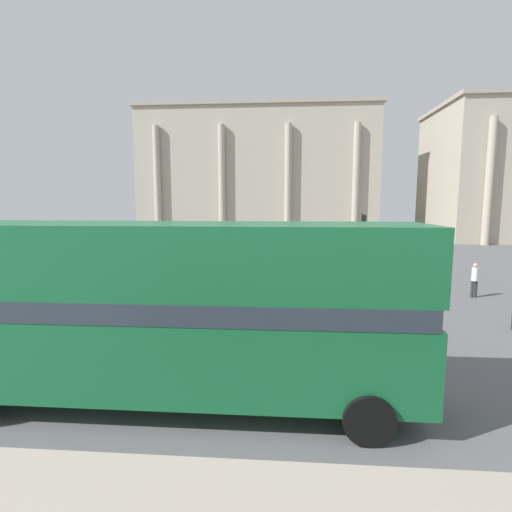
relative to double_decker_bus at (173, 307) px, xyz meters
The scene contains 8 objects.
double_decker_bus is the anchor object (origin of this frame).
plaza_building_left 53.77m from the double_decker_bus, 91.96° to the left, with size 34.17×15.67×18.40m.
traffic_light_near 4.98m from the double_decker_bus, 105.54° to the left, with size 0.42×0.24×3.39m.
traffic_light_mid 11.48m from the double_decker_bus, 99.79° to the left, with size 0.42×0.24×3.46m.
traffic_light_far 21.54m from the double_decker_bus, 68.36° to the left, with size 0.42×0.24×4.06m.
pedestrian_olive 9.85m from the double_decker_bus, 51.76° to the left, with size 0.32×0.32×1.68m.
pedestrian_grey 23.13m from the double_decker_bus, 78.04° to the left, with size 0.32×0.32×1.74m.
pedestrian_white 17.15m from the double_decker_bus, 44.73° to the left, with size 0.32×0.32×1.77m.
Camera 1 is at (-0.81, -2.11, 4.77)m, focal length 28.00 mm.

